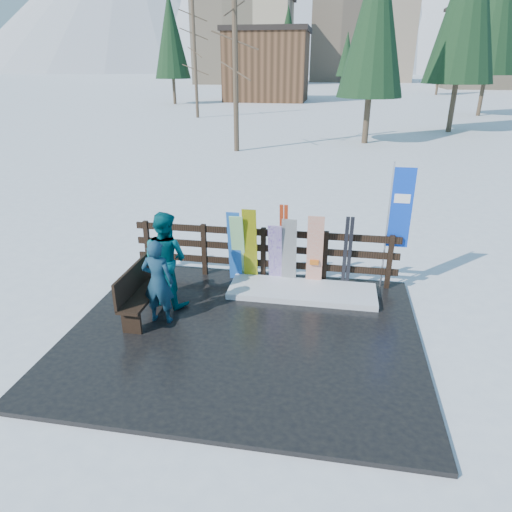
% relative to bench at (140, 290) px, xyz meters
% --- Properties ---
extents(ground, '(700.00, 700.00, 0.00)m').
position_rel_bench_xyz_m(ground, '(1.95, -0.24, -0.60)').
color(ground, white).
rests_on(ground, ground).
extents(deck, '(6.00, 5.00, 0.08)m').
position_rel_bench_xyz_m(deck, '(1.95, -0.24, -0.56)').
color(deck, black).
rests_on(deck, ground).
extents(fence, '(5.60, 0.10, 1.15)m').
position_rel_bench_xyz_m(fence, '(1.95, 1.96, 0.14)').
color(fence, black).
rests_on(fence, deck).
extents(snow_patch, '(2.94, 1.00, 0.12)m').
position_rel_bench_xyz_m(snow_patch, '(2.84, 1.36, -0.46)').
color(snow_patch, white).
rests_on(snow_patch, deck).
extents(bench, '(0.41, 1.50, 0.97)m').
position_rel_bench_xyz_m(bench, '(0.00, 0.00, 0.00)').
color(bench, black).
rests_on(bench, deck).
extents(snowboard_0, '(0.27, 0.26, 1.56)m').
position_rel_bench_xyz_m(snowboard_0, '(1.37, 1.74, 0.27)').
color(snowboard_0, blue).
rests_on(snowboard_0, deck).
extents(snowboard_1, '(0.27, 0.40, 1.50)m').
position_rel_bench_xyz_m(snowboard_1, '(1.45, 1.74, 0.24)').
color(snowboard_1, white).
rests_on(snowboard_1, deck).
extents(snowboard_2, '(0.29, 0.28, 1.64)m').
position_rel_bench_xyz_m(snowboard_2, '(1.71, 1.74, 0.31)').
color(snowboard_2, '#F8F809').
rests_on(snowboard_2, deck).
extents(snowboard_3, '(0.28, 0.34, 1.34)m').
position_rel_bench_xyz_m(snowboard_3, '(2.23, 1.74, 0.16)').
color(snowboard_3, silver).
rests_on(snowboard_3, deck).
extents(snowboard_4, '(0.30, 0.25, 1.48)m').
position_rel_bench_xyz_m(snowboard_4, '(2.52, 1.74, 0.22)').
color(snowboard_4, black).
rests_on(snowboard_4, deck).
extents(snowboard_5, '(0.33, 0.24, 1.57)m').
position_rel_bench_xyz_m(snowboard_5, '(3.04, 1.74, 0.27)').
color(snowboard_5, silver).
rests_on(snowboard_5, deck).
extents(ski_pair_a, '(0.16, 0.33, 1.76)m').
position_rel_bench_xyz_m(ski_pair_a, '(2.40, 1.81, 0.37)').
color(ski_pair_a, '#AE3315').
rests_on(ski_pair_a, deck).
extents(ski_pair_b, '(0.17, 0.16, 1.56)m').
position_rel_bench_xyz_m(ski_pair_b, '(3.69, 1.81, 0.27)').
color(ski_pair_b, black).
rests_on(ski_pair_b, deck).
extents(rental_flag, '(0.45, 0.04, 2.60)m').
position_rel_bench_xyz_m(rental_flag, '(4.60, 2.01, 1.09)').
color(rental_flag, silver).
rests_on(rental_flag, deck).
extents(person_front, '(0.57, 0.38, 1.55)m').
position_rel_bench_xyz_m(person_front, '(0.41, -0.12, 0.26)').
color(person_front, navy).
rests_on(person_front, deck).
extents(person_back, '(1.07, 0.95, 1.84)m').
position_rel_bench_xyz_m(person_back, '(0.31, 0.56, 0.40)').
color(person_back, '#04515B').
rests_on(person_back, deck).
extents(resort_buildings, '(73.00, 87.60, 22.60)m').
position_rel_bench_xyz_m(resort_buildings, '(2.98, 115.16, 9.21)').
color(resort_buildings, tan).
rests_on(resort_buildings, ground).
extents(trees, '(42.18, 68.83, 14.04)m').
position_rel_bench_xyz_m(trees, '(6.56, 46.67, 5.40)').
color(trees, '#382B1E').
rests_on(trees, ground).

